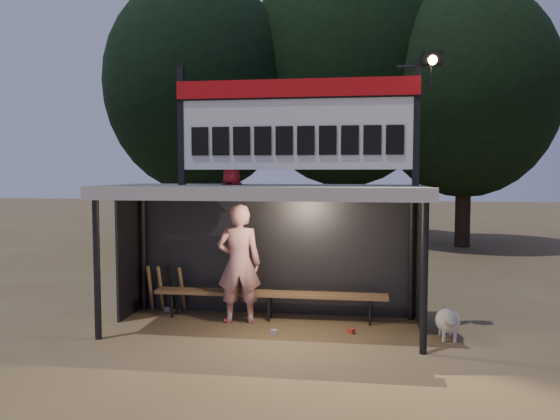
% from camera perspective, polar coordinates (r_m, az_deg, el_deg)
% --- Properties ---
extents(ground, '(80.00, 80.00, 0.00)m').
position_cam_1_polar(ground, '(9.04, -1.65, -12.28)').
color(ground, brown).
rests_on(ground, ground).
extents(player, '(0.79, 0.58, 2.01)m').
position_cam_1_polar(player, '(9.18, -4.30, -5.59)').
color(player, white).
rests_on(player, ground).
extents(child_a, '(0.52, 0.46, 0.89)m').
position_cam_1_polar(child_a, '(9.05, -5.49, 5.47)').
color(child_a, gray).
rests_on(child_a, dugout_shelter).
extents(child_b, '(0.51, 0.51, 0.90)m').
position_cam_1_polar(child_b, '(8.91, -5.02, 5.50)').
color(child_b, '#A91A1E').
rests_on(child_b, dugout_shelter).
extents(dugout_shelter, '(5.10, 2.08, 2.32)m').
position_cam_1_polar(dugout_shelter, '(8.94, -1.41, -0.40)').
color(dugout_shelter, '#3E3E41').
rests_on(dugout_shelter, ground).
extents(scoreboard_assembly, '(4.10, 0.27, 1.99)m').
position_cam_1_polar(scoreboard_assembly, '(8.62, 2.00, 9.27)').
color(scoreboard_assembly, black).
rests_on(scoreboard_assembly, dugout_shelter).
extents(bench, '(4.00, 0.35, 0.48)m').
position_cam_1_polar(bench, '(9.45, -1.08, -8.83)').
color(bench, olive).
rests_on(bench, ground).
extents(tree_left, '(6.46, 6.46, 9.27)m').
position_cam_1_polar(tree_left, '(19.57, -8.45, 12.72)').
color(tree_left, '#301E15').
rests_on(tree_left, ground).
extents(tree_mid, '(7.22, 7.22, 10.36)m').
position_cam_1_polar(tree_mid, '(20.38, 6.86, 14.24)').
color(tree_mid, '#2E2014').
rests_on(tree_mid, ground).
extents(tree_right, '(6.08, 6.08, 8.72)m').
position_cam_1_polar(tree_right, '(19.55, 18.82, 11.60)').
color(tree_right, black).
rests_on(tree_right, ground).
extents(dog, '(0.36, 0.81, 0.49)m').
position_cam_1_polar(dog, '(8.80, 17.15, -11.01)').
color(dog, white).
rests_on(dog, ground).
extents(bats, '(0.67, 0.35, 0.84)m').
position_cam_1_polar(bats, '(10.19, -11.82, -7.99)').
color(bats, olive).
rests_on(bats, ground).
extents(litter, '(3.46, 1.24, 0.08)m').
position_cam_1_polar(litter, '(9.39, -4.60, -11.41)').
color(litter, red).
rests_on(litter, ground).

